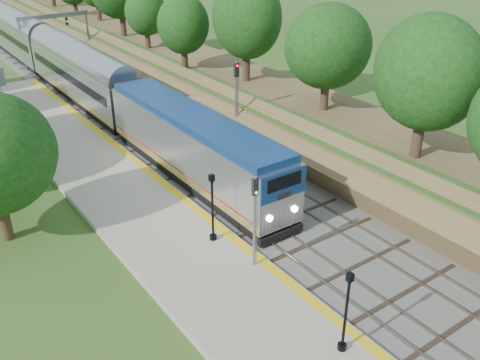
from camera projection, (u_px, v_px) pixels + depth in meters
ground at (410, 335)px, 24.39m from camera, size 320.00×320.00×0.00m
trackbed at (44, 57)px, 68.89m from camera, size 9.50×170.00×0.28m
platform at (148, 218)px, 33.22m from camera, size 6.40×68.00×0.38m
yellow_stripe at (187, 202)px, 34.60m from camera, size 0.55×68.00×0.01m
embankment at (103, 35)px, 72.33m from camera, size 10.64×170.00×11.70m
signal_gantry at (54, 26)px, 63.33m from camera, size 8.40×0.38×6.20m
trees_behind_platform at (15, 152)px, 31.55m from camera, size 7.82×53.32×7.21m
lamppost_mid at (345, 317)px, 22.29m from camera, size 0.40×0.40×4.03m
lamppost_far at (213, 211)px, 29.89m from camera, size 0.41×0.41×4.14m
signal_platform at (255, 212)px, 27.08m from camera, size 0.31×0.24×5.26m
signal_farside at (236, 94)px, 42.04m from camera, size 0.37×0.29×6.75m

